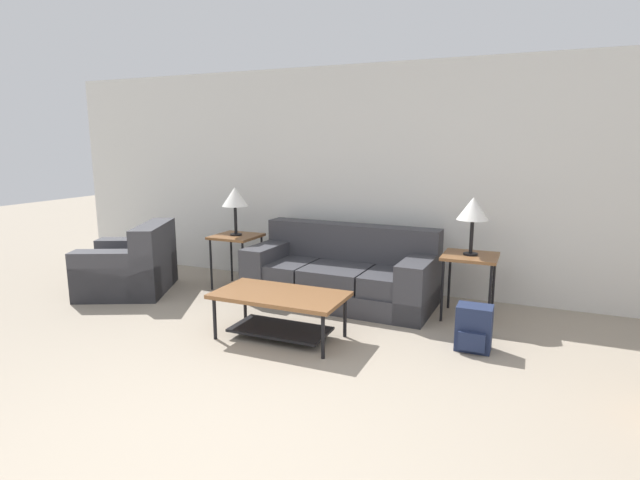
# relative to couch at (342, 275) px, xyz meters

# --- Properties ---
(ground_plane) EXTENTS (24.00, 24.00, 0.00)m
(ground_plane) POSITION_rel_couch_xyz_m (0.31, -3.04, -0.30)
(ground_plane) COLOR gray
(wall_back) EXTENTS (9.14, 0.06, 2.60)m
(wall_back) POSITION_rel_couch_xyz_m (0.31, 0.66, 1.00)
(wall_back) COLOR silver
(wall_back) RESTS_ON ground_plane
(couch) EXTENTS (2.04, 0.97, 0.82)m
(couch) POSITION_rel_couch_xyz_m (0.00, 0.00, 0.00)
(couch) COLOR #38383D
(couch) RESTS_ON ground_plane
(armchair) EXTENTS (1.25, 1.28, 0.80)m
(armchair) POSITION_rel_couch_xyz_m (-2.40, -0.63, -0.01)
(armchair) COLOR #38383D
(armchair) RESTS_ON ground_plane
(coffee_table) EXTENTS (1.16, 0.63, 0.42)m
(coffee_table) POSITION_rel_couch_xyz_m (-0.12, -1.22, 0.01)
(coffee_table) COLOR brown
(coffee_table) RESTS_ON ground_plane
(side_table_left) EXTENTS (0.52, 0.51, 0.64)m
(side_table_left) POSITION_rel_couch_xyz_m (-1.35, 0.00, 0.28)
(side_table_left) COLOR brown
(side_table_left) RESTS_ON ground_plane
(side_table_right) EXTENTS (0.52, 0.51, 0.64)m
(side_table_right) POSITION_rel_couch_xyz_m (1.34, 0.00, 0.28)
(side_table_right) COLOR brown
(side_table_right) RESTS_ON ground_plane
(table_lamp_left) EXTENTS (0.30, 0.30, 0.57)m
(table_lamp_left) POSITION_rel_couch_xyz_m (-1.35, 0.00, 0.79)
(table_lamp_left) COLOR black
(table_lamp_left) RESTS_ON side_table_left
(table_lamp_right) EXTENTS (0.30, 0.30, 0.57)m
(table_lamp_right) POSITION_rel_couch_xyz_m (1.34, 0.00, 0.79)
(table_lamp_right) COLOR black
(table_lamp_right) RESTS_ON side_table_right
(backpack) EXTENTS (0.29, 0.28, 0.39)m
(backpack) POSITION_rel_couch_xyz_m (1.49, -0.81, -0.11)
(backpack) COLOR #1E2847
(backpack) RESTS_ON ground_plane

